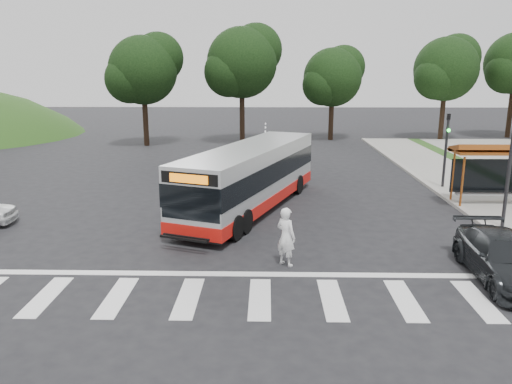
{
  "coord_description": "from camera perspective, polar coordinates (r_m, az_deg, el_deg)",
  "views": [
    {
      "loc": [
        0.17,
        -17.74,
        6.15
      ],
      "look_at": [
        -0.24,
        0.95,
        1.6
      ],
      "focal_mm": 35.0,
      "sensor_mm": 36.0,
      "label": 1
    }
  ],
  "objects": [
    {
      "name": "transit_bus",
      "position": [
        22.51,
        -0.59,
        1.61
      ],
      "size": [
        6.2,
        11.31,
        2.89
      ],
      "primitive_type": null,
      "rotation": [
        0.0,
        0.0,
        -0.36
      ],
      "color": "#B8BABD",
      "rests_on": "ground"
    },
    {
      "name": "tree_north_b",
      "position": [
        46.18,
        8.82,
        12.92
      ],
      "size": [
        5.72,
        5.33,
        8.43
      ],
      "color": "black",
      "rests_on": "ground"
    },
    {
      "name": "traffic_signal_ne_short",
      "position": [
        28.11,
        20.93,
        5.28
      ],
      "size": [
        0.18,
        0.37,
        4.0
      ],
      "color": "black",
      "rests_on": "ground"
    },
    {
      "name": "sidewalk_east",
      "position": [
        28.58,
        23.49,
        0.23
      ],
      "size": [
        4.0,
        40.0,
        0.12
      ],
      "primitive_type": "cube",
      "color": "gray",
      "rests_on": "ground"
    },
    {
      "name": "crosswalk_ladder",
      "position": [
        14.15,
        0.45,
        -12.07
      ],
      "size": [
        18.0,
        2.6,
        0.01
      ],
      "primitive_type": "cube",
      "color": "silver",
      "rests_on": "ground"
    },
    {
      "name": "tree_north_c",
      "position": [
        43.01,
        -12.68,
        13.55
      ],
      "size": [
        6.16,
        5.74,
        9.3
      ],
      "color": "black",
      "rests_on": "ground"
    },
    {
      "name": "ground",
      "position": [
        18.78,
        0.67,
        -5.44
      ],
      "size": [
        140.0,
        140.0,
        0.0
      ],
      "primitive_type": "plane",
      "color": "black",
      "rests_on": "ground"
    },
    {
      "name": "tree_ne_a",
      "position": [
        48.49,
        20.98,
        13.09
      ],
      "size": [
        6.16,
        5.74,
        9.3
      ],
      "color": "black",
      "rests_on": "parking_lot"
    },
    {
      "name": "bus_shelter",
      "position": [
        25.48,
        25.95,
        3.72
      ],
      "size": [
        4.2,
        1.6,
        2.86
      ],
      "color": "#924718",
      "rests_on": "sidewalk_east"
    },
    {
      "name": "curb_east",
      "position": [
        27.88,
        19.68,
        0.28
      ],
      "size": [
        0.3,
        40.0,
        0.15
      ],
      "primitive_type": "cube",
      "color": "#9E9991",
      "rests_on": "ground"
    },
    {
      "name": "pedestrian",
      "position": [
        16.11,
        3.44,
        -5.12
      ],
      "size": [
        0.84,
        0.81,
        1.93
      ],
      "primitive_type": "imported",
      "rotation": [
        0.0,
        0.0,
        2.43
      ],
      "color": "white",
      "rests_on": "ground"
    },
    {
      "name": "dark_sedan",
      "position": [
        16.85,
        26.5,
        -6.74
      ],
      "size": [
        2.07,
        4.79,
        1.37
      ],
      "primitive_type": "imported",
      "rotation": [
        0.0,
        0.0,
        -0.03
      ],
      "color": "black",
      "rests_on": "ground"
    },
    {
      "name": "tree_north_a",
      "position": [
        43.86,
        -1.52,
        14.69
      ],
      "size": [
        6.6,
        6.15,
        10.17
      ],
      "color": "black",
      "rests_on": "ground"
    }
  ]
}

